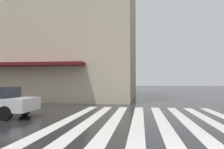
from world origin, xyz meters
TOP-DOWN VIEW (x-y plane):
  - zebra_crossing at (4.00, 1.38)m, footprint 13.00×7.50m
  - haussmann_block_mid at (21.52, 13.75)m, footprint 19.25×22.42m

SIDE VIEW (x-z plane):
  - zebra_crossing at x=4.00m, z-range 0.00..0.01m
  - haussmann_block_mid at x=21.52m, z-range -0.20..18.67m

